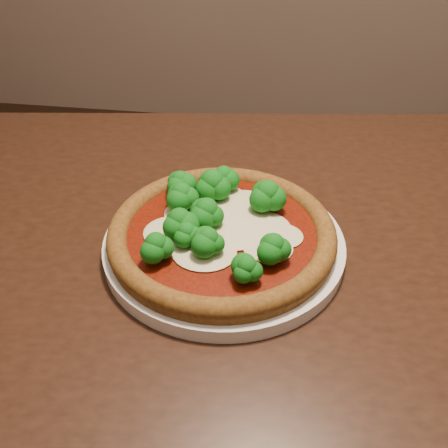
# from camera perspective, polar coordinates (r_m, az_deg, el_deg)

# --- Properties ---
(dining_table) EXTENTS (1.21, 0.85, 0.75)m
(dining_table) POSITION_cam_1_polar(r_m,az_deg,el_deg) (0.73, 6.66, -7.79)
(dining_table) COLOR black
(dining_table) RESTS_ON floor
(plate) EXTENTS (0.29, 0.29, 0.02)m
(plate) POSITION_cam_1_polar(r_m,az_deg,el_deg) (0.62, 0.00, -2.29)
(plate) COLOR silver
(plate) RESTS_ON dining_table
(pizza) EXTENTS (0.27, 0.27, 0.06)m
(pizza) POSITION_cam_1_polar(r_m,az_deg,el_deg) (0.60, -0.47, -0.38)
(pizza) COLOR brown
(pizza) RESTS_ON plate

